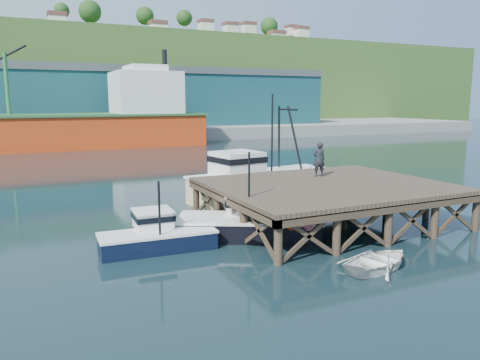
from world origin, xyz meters
TOP-DOWN VIEW (x-y plane):
  - ground at (0.00, 0.00)m, footprint 300.00×300.00m
  - wharf at (5.50, -0.19)m, footprint 12.00×10.00m
  - far_quay at (0.00, 70.00)m, footprint 160.00×40.00m
  - warehouse_mid at (0.00, 65.00)m, footprint 28.00×16.00m
  - warehouse_right at (30.00, 65.00)m, footprint 30.00×16.00m
  - cargo_ship at (-8.46, 48.00)m, footprint 55.50×10.00m
  - hillside at (0.00, 100.00)m, footprint 220.00×50.00m
  - boat_navy at (-4.01, -0.58)m, footprint 5.15×2.84m
  - boat_black at (0.61, -0.56)m, footprint 7.18×6.08m
  - trawler at (5.17, 6.66)m, footprint 10.77×5.34m
  - dinghy at (3.11, -6.79)m, footprint 3.78×3.08m
  - dockworker at (6.43, 2.11)m, footprint 0.82×0.65m

SIDE VIEW (x-z plane):
  - ground at x=0.00m, z-range 0.00..0.00m
  - dinghy at x=3.11m, z-range 0.00..0.69m
  - boat_navy at x=-4.01m, z-range -0.94..2.22m
  - boat_black at x=0.61m, z-range -1.33..2.87m
  - far_quay at x=0.00m, z-range 0.00..2.00m
  - trawler at x=5.17m, z-range -2.03..4.87m
  - wharf at x=5.50m, z-range 0.63..3.25m
  - dockworker at x=6.43m, z-range 2.12..4.12m
  - cargo_ship at x=-8.46m, z-range -3.56..10.19m
  - warehouse_mid at x=0.00m, z-range 2.00..11.00m
  - warehouse_right at x=30.00m, z-range 2.00..11.00m
  - hillside at x=0.00m, z-range 0.00..22.00m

